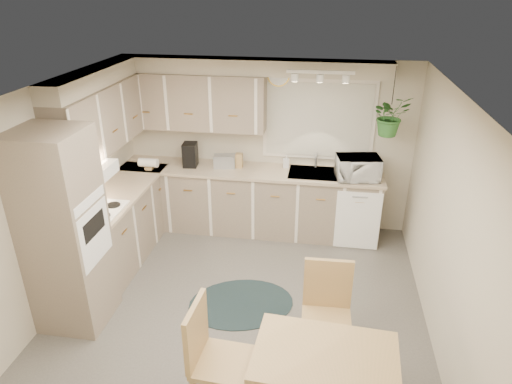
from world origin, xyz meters
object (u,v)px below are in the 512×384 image
chair_left (223,360)px  microwave (358,165)px  braided_rug (241,303)px  pet_bed (244,382)px  chair_back (326,320)px

chair_left → microwave: (1.14, 2.93, 0.62)m
chair_left → braided_rug: (-0.11, 1.33, -0.51)m
chair_left → pet_bed: size_ratio=1.91×
braided_rug → chair_back: bearing=-37.2°
chair_back → microwave: 2.41m
chair_left → chair_back: chair_left is taller
chair_back → pet_bed: (-0.69, -0.42, -0.44)m
pet_bed → microwave: 3.10m
chair_back → chair_left: bearing=35.3°
braided_rug → microwave: microwave is taller
chair_back → braided_rug: chair_back is taller
chair_back → pet_bed: chair_back is taller
chair_left → chair_back: bearing=130.9°
chair_back → braided_rug: size_ratio=0.86×
chair_left → braided_rug: bearing=-171.6°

